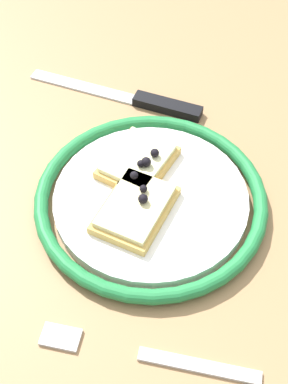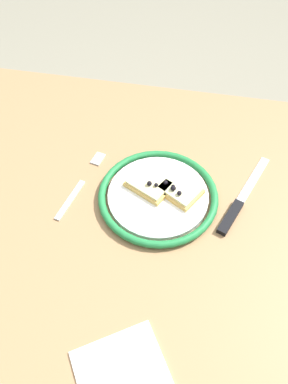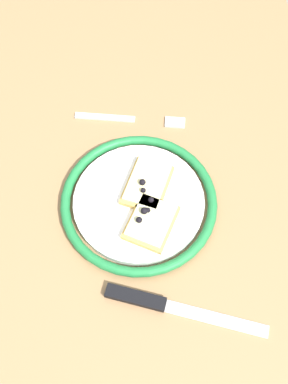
# 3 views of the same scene
# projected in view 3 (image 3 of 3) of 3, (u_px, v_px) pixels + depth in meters

# --- Properties ---
(ground_plane) EXTENTS (6.00, 6.00, 0.00)m
(ground_plane) POSITION_uv_depth(u_px,v_px,m) (135.00, 322.00, 1.33)
(ground_plane) COLOR gray
(dining_table) EXTENTS (1.18, 0.80, 0.72)m
(dining_table) POSITION_uv_depth(u_px,v_px,m) (129.00, 248.00, 0.77)
(dining_table) COLOR #936D47
(dining_table) RESTS_ON ground_plane
(plate) EXTENTS (0.25, 0.25, 0.02)m
(plate) POSITION_uv_depth(u_px,v_px,m) (139.00, 202.00, 0.71)
(plate) COLOR white
(plate) RESTS_ON dining_table
(pizza_slice_near) EXTENTS (0.11, 0.10, 0.03)m
(pizza_slice_near) POSITION_uv_depth(u_px,v_px,m) (147.00, 185.00, 0.71)
(pizza_slice_near) COLOR tan
(pizza_slice_near) RESTS_ON plate
(pizza_slice_far) EXTENTS (0.11, 0.10, 0.03)m
(pizza_slice_far) POSITION_uv_depth(u_px,v_px,m) (151.00, 221.00, 0.68)
(pizza_slice_far) COLOR tan
(pizza_slice_far) RESTS_ON plate
(knife) EXTENTS (0.11, 0.23, 0.01)m
(knife) POSITION_uv_depth(u_px,v_px,m) (158.00, 303.00, 0.64)
(knife) COLOR silver
(knife) RESTS_ON dining_table
(fork) EXTENTS (0.06, 0.20, 0.00)m
(fork) POSITION_uv_depth(u_px,v_px,m) (131.00, 119.00, 0.80)
(fork) COLOR silver
(fork) RESTS_ON dining_table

